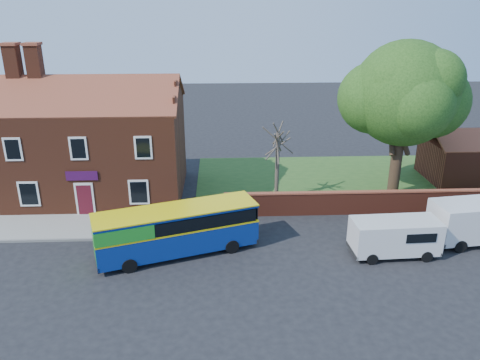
{
  "coord_description": "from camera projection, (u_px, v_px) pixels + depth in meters",
  "views": [
    {
      "loc": [
        1.83,
        -20.72,
        13.16
      ],
      "look_at": [
        2.95,
        5.0,
        3.28
      ],
      "focal_mm": 35.0,
      "sensor_mm": 36.0,
      "label": 1
    }
  ],
  "objects": [
    {
      "name": "ground",
      "position": [
        187.0,
        275.0,
        23.97
      ],
      "size": [
        120.0,
        120.0,
        0.0
      ],
      "primitive_type": "plane",
      "color": "black",
      "rests_on": "ground"
    },
    {
      "name": "van_near",
      "position": [
        395.0,
        236.0,
        25.54
      ],
      "size": [
        4.81,
        2.15,
        2.08
      ],
      "rotation": [
        0.0,
        0.0,
        0.05
      ],
      "color": "silver",
      "rests_on": "ground"
    },
    {
      "name": "grass_strip",
      "position": [
        364.0,
        180.0,
        36.62
      ],
      "size": [
        26.0,
        12.0,
        0.04
      ],
      "primitive_type": "cube",
      "color": "#426B28",
      "rests_on": "ground"
    },
    {
      "name": "shop_building",
      "position": [
        96.0,
        148.0,
        33.19
      ],
      "size": [
        12.3,
        8.13,
        10.5
      ],
      "color": "brown",
      "rests_on": "ground"
    },
    {
      "name": "large_tree",
      "position": [
        404.0,
        96.0,
        31.52
      ],
      "size": [
        8.95,
        7.08,
        10.91
      ],
      "color": "black",
      "rests_on": "ground"
    },
    {
      "name": "boundary_wall",
      "position": [
        391.0,
        202.0,
        30.74
      ],
      "size": [
        22.0,
        0.38,
        1.6
      ],
      "color": "maroon",
      "rests_on": "ground"
    },
    {
      "name": "bare_tree",
      "position": [
        277.0,
        163.0,
        32.08
      ],
      "size": [
        2.01,
        2.39,
        5.36
      ],
      "color": "#4C4238",
      "rests_on": "ground"
    },
    {
      "name": "outbuilding",
      "position": [
        479.0,
        160.0,
        36.42
      ],
      "size": [
        8.2,
        5.06,
        4.17
      ],
      "color": "maroon",
      "rests_on": "ground"
    },
    {
      "name": "pavement",
      "position": [
        80.0,
        227.0,
        29.03
      ],
      "size": [
        18.0,
        3.5,
        0.12
      ],
      "primitive_type": "cube",
      "color": "gray",
      "rests_on": "ground"
    },
    {
      "name": "bus",
      "position": [
        172.0,
        229.0,
        25.46
      ],
      "size": [
        9.09,
        4.93,
        2.7
      ],
      "rotation": [
        0.0,
        0.0,
        0.32
      ],
      "color": "navy",
      "rests_on": "ground"
    },
    {
      "name": "kerb",
      "position": [
        71.0,
        240.0,
        27.39
      ],
      "size": [
        18.0,
        0.15,
        0.14
      ],
      "primitive_type": "cube",
      "color": "slate",
      "rests_on": "ground"
    }
  ]
}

